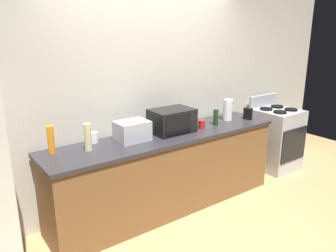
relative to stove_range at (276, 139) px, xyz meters
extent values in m
plane|color=tan|center=(-2.00, -0.40, -0.46)|extent=(8.00, 8.00, 0.00)
cube|color=beige|center=(-2.00, 0.41, 0.89)|extent=(6.40, 0.10, 2.70)
cube|color=brown|center=(-2.00, 0.00, -0.03)|extent=(2.80, 0.60, 0.86)
cube|color=#2D2B30|center=(-2.00, 0.00, 0.42)|extent=(2.84, 0.64, 0.04)
cube|color=#B7BABF|center=(0.00, 0.00, -0.01)|extent=(0.60, 0.60, 0.90)
cube|color=black|center=(0.00, -0.30, -0.01)|extent=(0.55, 0.02, 0.48)
cube|color=#B7BABF|center=(0.00, 0.28, 0.53)|extent=(0.60, 0.04, 0.18)
cylinder|color=black|center=(-0.13, -0.12, 0.45)|extent=(0.18, 0.18, 0.02)
cylinder|color=black|center=(0.13, -0.12, 0.45)|extent=(0.18, 0.18, 0.02)
cylinder|color=black|center=(-0.13, 0.12, 0.45)|extent=(0.18, 0.18, 0.02)
cylinder|color=black|center=(0.13, 0.12, 0.45)|extent=(0.18, 0.18, 0.02)
cube|color=black|center=(-1.91, 0.05, 0.57)|extent=(0.48, 0.34, 0.27)
cube|color=black|center=(-1.95, -0.12, 0.57)|extent=(0.34, 0.01, 0.21)
cube|color=#B7BABF|center=(-2.42, 0.06, 0.54)|extent=(0.34, 0.26, 0.21)
cylinder|color=white|center=(-1.01, 0.05, 0.57)|extent=(0.12, 0.12, 0.27)
cube|color=black|center=(-0.77, -0.08, 0.51)|extent=(0.09, 0.12, 0.15)
cylinder|color=#1E3F19|center=(-1.30, -0.03, 0.54)|extent=(0.06, 0.06, 0.20)
cylinder|color=orange|center=(-3.23, 0.19, 0.57)|extent=(0.06, 0.06, 0.27)
cylinder|color=beige|center=(-2.92, 0.05, 0.57)|extent=(0.07, 0.07, 0.27)
cylinder|color=white|center=(-2.79, 0.24, 0.49)|extent=(0.09, 0.09, 0.11)
cylinder|color=red|center=(-1.53, -0.04, 0.49)|extent=(0.08, 0.08, 0.10)
camera|label=1|loc=(-4.11, -2.88, 1.58)|focal=35.87mm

